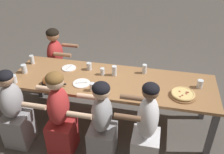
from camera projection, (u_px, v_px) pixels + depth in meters
ground_plane at (112, 121)px, 3.77m from camera, size 18.00×18.00×0.00m
dining_table at (112, 84)px, 3.41m from camera, size 2.76×0.85×0.74m
pizza_board_main at (183, 94)px, 3.05m from camera, size 0.32×0.32×0.05m
skillet_bowl at (50, 81)px, 3.26m from camera, size 0.33×0.23×0.12m
empty_plate_a at (82, 83)px, 3.29m from camera, size 0.23×0.23×0.02m
empty_plate_b at (69, 68)px, 3.63m from camera, size 0.21×0.21×0.02m
cocktail_glass_blue at (89, 67)px, 3.58m from camera, size 0.07×0.07×0.14m
drinking_glass_a at (24, 69)px, 3.51m from camera, size 0.08×0.08×0.12m
drinking_glass_b at (14, 79)px, 3.29m from camera, size 0.08×0.08×0.11m
drinking_glass_c at (102, 72)px, 3.46m from camera, size 0.06×0.06×0.10m
drinking_glass_d at (114, 71)px, 3.44m from camera, size 0.07×0.07×0.14m
drinking_glass_e at (32, 60)px, 3.73m from camera, size 0.06×0.06×0.13m
drinking_glass_f at (200, 84)px, 3.20m from camera, size 0.08×0.08×0.11m
drinking_glass_g at (92, 87)px, 3.14m from camera, size 0.07×0.07×0.11m
drinking_glass_h at (144, 69)px, 3.49m from camera, size 0.06×0.06×0.13m
diner_near_center at (102, 125)px, 2.96m from camera, size 0.51×0.40×1.12m
diner_near_midright at (146, 131)px, 2.85m from camera, size 0.51×0.40×1.19m
diner_near_midleft at (60, 117)px, 3.03m from camera, size 0.51×0.40×1.18m
diner_near_left at (14, 112)px, 3.16m from camera, size 0.51×0.40×1.12m
diner_far_left at (57, 63)px, 4.21m from camera, size 0.51×0.40×1.14m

